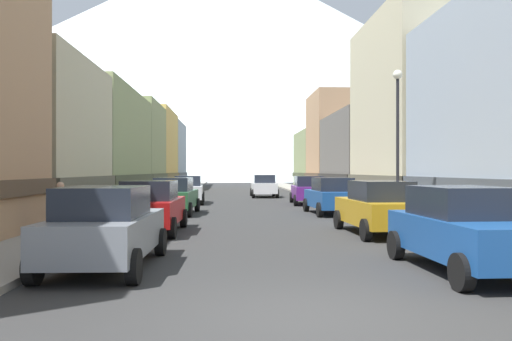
{
  "coord_description": "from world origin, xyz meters",
  "views": [
    {
      "loc": [
        -1.13,
        -7.41,
        2.12
      ],
      "look_at": [
        0.82,
        30.62,
        2.12
      ],
      "focal_mm": 36.19,
      "sensor_mm": 36.0,
      "label": 1
    }
  ],
  "objects_px": {
    "car_driving_0": "(264,186)",
    "trash_bin_right": "(473,219)",
    "potted_plant_1": "(73,209)",
    "car_right_2": "(331,196)",
    "streetlamp_right": "(398,122)",
    "car_right_0": "(465,229)",
    "car_right_3": "(308,190)",
    "car_left_1": "(151,206)",
    "car_right_1": "(379,207)",
    "pedestrian_1": "(60,211)",
    "car_left_3": "(188,190)",
    "car_left_2": "(174,196)",
    "car_left_0": "(106,227)"
  },
  "relations": [
    {
      "from": "car_left_1",
      "to": "car_right_3",
      "type": "relative_size",
      "value": 0.99
    },
    {
      "from": "car_right_3",
      "to": "pedestrian_1",
      "type": "relative_size",
      "value": 2.75
    },
    {
      "from": "car_right_1",
      "to": "car_driving_0",
      "type": "bearing_deg",
      "value": 95.21
    },
    {
      "from": "potted_plant_1",
      "to": "pedestrian_1",
      "type": "relative_size",
      "value": 0.58
    },
    {
      "from": "car_left_2",
      "to": "car_left_0",
      "type": "bearing_deg",
      "value": -89.99
    },
    {
      "from": "car_right_1",
      "to": "pedestrian_1",
      "type": "relative_size",
      "value": 2.74
    },
    {
      "from": "car_left_2",
      "to": "trash_bin_right",
      "type": "relative_size",
      "value": 4.57
    },
    {
      "from": "car_left_2",
      "to": "car_left_3",
      "type": "distance_m",
      "value": 8.16
    },
    {
      "from": "car_left_0",
      "to": "trash_bin_right",
      "type": "height_order",
      "value": "car_left_0"
    },
    {
      "from": "pedestrian_1",
      "to": "car_left_2",
      "type": "bearing_deg",
      "value": 75.11
    },
    {
      "from": "car_right_2",
      "to": "streetlamp_right",
      "type": "height_order",
      "value": "streetlamp_right"
    },
    {
      "from": "car_left_1",
      "to": "car_driving_0",
      "type": "xyz_separation_m",
      "value": [
        5.4,
        23.33,
        0.0
      ]
    },
    {
      "from": "car_left_3",
      "to": "car_right_2",
      "type": "bearing_deg",
      "value": -48.06
    },
    {
      "from": "car_left_1",
      "to": "car_right_1",
      "type": "height_order",
      "value": "same"
    },
    {
      "from": "car_driving_0",
      "to": "streetlamp_right",
      "type": "height_order",
      "value": "streetlamp_right"
    },
    {
      "from": "car_driving_0",
      "to": "car_left_1",
      "type": "bearing_deg",
      "value": -103.04
    },
    {
      "from": "car_left_3",
      "to": "trash_bin_right",
      "type": "height_order",
      "value": "car_left_3"
    },
    {
      "from": "car_left_1",
      "to": "car_driving_0",
      "type": "bearing_deg",
      "value": 76.96
    },
    {
      "from": "car_right_1",
      "to": "car_right_3",
      "type": "distance_m",
      "value": 15.27
    },
    {
      "from": "car_right_0",
      "to": "car_right_3",
      "type": "relative_size",
      "value": 0.99
    },
    {
      "from": "car_right_3",
      "to": "pedestrian_1",
      "type": "height_order",
      "value": "same"
    },
    {
      "from": "trash_bin_right",
      "to": "potted_plant_1",
      "type": "bearing_deg",
      "value": 162.75
    },
    {
      "from": "car_right_2",
      "to": "streetlamp_right",
      "type": "relative_size",
      "value": 0.76
    },
    {
      "from": "car_driving_0",
      "to": "potted_plant_1",
      "type": "distance_m",
      "value": 23.07
    },
    {
      "from": "car_driving_0",
      "to": "trash_bin_right",
      "type": "relative_size",
      "value": 4.49
    },
    {
      "from": "car_right_0",
      "to": "car_right_2",
      "type": "xyz_separation_m",
      "value": [
        0.0,
        14.21,
        0.0
      ]
    },
    {
      "from": "car_right_2",
      "to": "pedestrian_1",
      "type": "bearing_deg",
      "value": -138.49
    },
    {
      "from": "car_driving_0",
      "to": "potted_plant_1",
      "type": "bearing_deg",
      "value": -111.89
    },
    {
      "from": "car_right_2",
      "to": "trash_bin_right",
      "type": "bearing_deg",
      "value": -74.7
    },
    {
      "from": "car_right_2",
      "to": "potted_plant_1",
      "type": "height_order",
      "value": "car_right_2"
    },
    {
      "from": "car_right_2",
      "to": "pedestrian_1",
      "type": "xyz_separation_m",
      "value": [
        -10.05,
        -8.9,
        0.0
      ]
    },
    {
      "from": "car_left_0",
      "to": "car_right_3",
      "type": "bearing_deg",
      "value": 69.99
    },
    {
      "from": "car_driving_0",
      "to": "potted_plant_1",
      "type": "xyz_separation_m",
      "value": [
        -8.6,
        -21.4,
        -0.2
      ]
    },
    {
      "from": "car_right_0",
      "to": "car_right_3",
      "type": "distance_m",
      "value": 21.57
    },
    {
      "from": "car_right_2",
      "to": "pedestrian_1",
      "type": "relative_size",
      "value": 2.74
    },
    {
      "from": "car_left_1",
      "to": "streetlamp_right",
      "type": "height_order",
      "value": "streetlamp_right"
    },
    {
      "from": "car_left_0",
      "to": "trash_bin_right",
      "type": "bearing_deg",
      "value": 22.46
    },
    {
      "from": "car_driving_0",
      "to": "car_left_2",
      "type": "bearing_deg",
      "value": -108.74
    },
    {
      "from": "car_left_2",
      "to": "car_right_2",
      "type": "bearing_deg",
      "value": -2.32
    },
    {
      "from": "trash_bin_right",
      "to": "potted_plant_1",
      "type": "height_order",
      "value": "trash_bin_right"
    },
    {
      "from": "car_left_2",
      "to": "car_left_1",
      "type": "bearing_deg",
      "value": -89.99
    },
    {
      "from": "potted_plant_1",
      "to": "pedestrian_1",
      "type": "distance_m",
      "value": 3.81
    },
    {
      "from": "car_left_0",
      "to": "car_right_3",
      "type": "xyz_separation_m",
      "value": [
        7.6,
        20.86,
        0.0
      ]
    },
    {
      "from": "trash_bin_right",
      "to": "car_left_3",
      "type": "bearing_deg",
      "value": 119.73
    },
    {
      "from": "car_right_3",
      "to": "pedestrian_1",
      "type": "xyz_separation_m",
      "value": [
        -10.05,
        -16.25,
        0.0
      ]
    },
    {
      "from": "car_right_0",
      "to": "trash_bin_right",
      "type": "bearing_deg",
      "value": 62.48
    },
    {
      "from": "car_right_3",
      "to": "car_driving_0",
      "type": "xyz_separation_m",
      "value": [
        -2.2,
        8.88,
        0.0
      ]
    },
    {
      "from": "car_right_3",
      "to": "potted_plant_1",
      "type": "xyz_separation_m",
      "value": [
        -10.8,
        -12.52,
        -0.2
      ]
    },
    {
      "from": "car_driving_0",
      "to": "car_right_2",
      "type": "bearing_deg",
      "value": -82.27
    },
    {
      "from": "car_right_0",
      "to": "car_right_1",
      "type": "relative_size",
      "value": 1.0
    }
  ]
}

